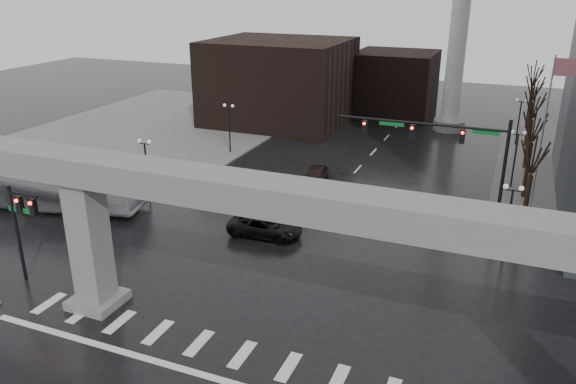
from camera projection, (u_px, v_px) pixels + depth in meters
name	position (u px, v px, depth m)	size (l,w,h in m)	color
ground	(209.00, 332.00, 28.62)	(160.00, 160.00, 0.00)	black
sidewalk_nw	(170.00, 124.00, 68.88)	(28.00, 36.00, 0.15)	slate
elevated_guideway	(226.00, 212.00, 25.71)	(48.00, 2.60, 8.70)	gray
building_far_left	(279.00, 82.00, 68.05)	(16.00, 14.00, 10.00)	black
building_far_mid	(394.00, 83.00, 72.81)	(10.00, 10.00, 8.00)	black
smokestack	(461.00, 12.00, 61.44)	(3.60, 3.60, 30.00)	silver
signal_mast_arm	(449.00, 145.00, 39.59)	(12.12, 0.43, 8.00)	black
signal_left_pole	(22.00, 219.00, 31.93)	(2.30, 0.30, 6.00)	black
flagpole_assembly	(550.00, 120.00, 39.51)	(2.06, 0.12, 12.00)	silver
lamp_right_0	(510.00, 210.00, 34.70)	(1.22, 0.32, 5.11)	black
lamp_right_1	(516.00, 149.00, 46.79)	(1.22, 0.32, 5.11)	black
lamp_right_2	(520.00, 114.00, 58.88)	(1.22, 0.32, 5.11)	black
lamp_left_0	(146.00, 159.00, 44.24)	(1.22, 0.32, 5.11)	black
lamp_left_1	(229.00, 120.00, 56.33)	(1.22, 0.32, 5.11)	black
lamp_left_2	(283.00, 95.00, 68.42)	(1.22, 0.32, 5.11)	black
tree_right_0	(527.00, 200.00, 38.05)	(1.09, 1.58, 7.50)	black
tree_right_1	(528.00, 165.00, 44.93)	(1.09, 1.61, 7.67)	black
tree_right_2	(529.00, 139.00, 51.82)	(1.10, 1.63, 7.85)	black
tree_right_3	(530.00, 119.00, 58.70)	(1.11, 1.66, 8.02)	black
tree_right_4	(530.00, 104.00, 65.59)	(1.12, 1.69, 8.19)	black
pickup_truck	(265.00, 227.00, 38.96)	(2.40, 5.20, 1.44)	black
city_bus	(57.00, 185.00, 43.34)	(3.16, 13.52, 3.77)	#A8A8AD
far_car	(316.00, 175.00, 48.89)	(1.75, 4.36, 1.48)	black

